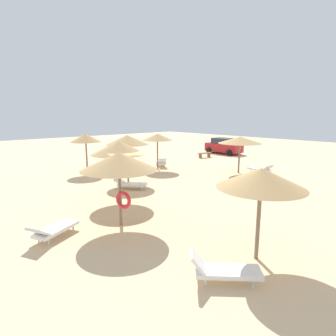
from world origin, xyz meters
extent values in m
plane|color=#DBBA8C|center=(0.00, 0.00, 0.00)|extent=(80.00, 80.00, 0.00)
cylinder|color=#75604C|center=(-4.85, 6.29, 1.20)|extent=(0.12, 0.12, 2.39)
cone|color=tan|center=(-4.85, 6.29, 2.56)|extent=(2.41, 2.41, 0.53)
cylinder|color=#75604C|center=(0.35, 9.77, 1.15)|extent=(0.12, 0.12, 2.31)
cone|color=tan|center=(0.35, 9.77, 2.45)|extent=(3.16, 3.16, 0.50)
cylinder|color=#75604C|center=(7.92, -0.58, 1.15)|extent=(0.12, 0.12, 2.31)
cone|color=tan|center=(7.92, -0.58, 2.50)|extent=(2.57, 2.57, 0.59)
cylinder|color=#75604C|center=(-2.83, 2.10, 1.26)|extent=(0.12, 0.12, 2.51)
cone|color=tan|center=(-2.83, 2.10, 2.72)|extent=(2.71, 2.71, 0.61)
cylinder|color=#75604C|center=(2.95, -2.19, 1.16)|extent=(0.12, 0.12, 2.31)
cone|color=tan|center=(2.95, -2.19, 2.56)|extent=(2.93, 2.93, 0.69)
torus|color=red|center=(3.17, -2.19, 1.08)|extent=(0.71, 0.34, 0.70)
cylinder|color=#75604C|center=(0.01, -0.32, 1.21)|extent=(0.12, 0.12, 2.43)
cone|color=tan|center=(0.01, -0.32, 2.67)|extent=(2.79, 2.79, 0.68)
cylinder|color=#75604C|center=(-7.29, 1.49, 1.20)|extent=(0.12, 0.12, 2.40)
cone|color=tan|center=(-7.29, 1.49, 2.61)|extent=(2.27, 2.27, 0.62)
cube|color=white|center=(-5.77, 7.39, 0.28)|extent=(1.79, 1.40, 0.12)
cube|color=white|center=(-5.07, 6.99, 0.54)|extent=(0.70, 0.77, 0.45)
cylinder|color=silver|center=(-5.14, 7.28, 0.11)|extent=(0.06, 0.06, 0.22)
cylinder|color=silver|center=(-5.35, 6.90, 0.11)|extent=(0.06, 0.06, 0.22)
cylinder|color=silver|center=(-6.18, 7.88, 0.11)|extent=(0.06, 0.06, 0.22)
cylinder|color=silver|center=(-6.40, 7.50, 0.11)|extent=(0.06, 0.06, 0.22)
cube|color=white|center=(1.41, 10.83, 0.28)|extent=(1.78, 0.92, 0.12)
cube|color=white|center=(2.20, 10.70, 0.52)|extent=(0.57, 0.71, 0.42)
cylinder|color=silver|center=(2.04, 10.95, 0.11)|extent=(0.06, 0.06, 0.22)
cylinder|color=silver|center=(1.97, 10.51, 0.11)|extent=(0.06, 0.06, 0.22)
cylinder|color=silver|center=(0.86, 11.15, 0.11)|extent=(0.06, 0.06, 0.22)
cylinder|color=silver|center=(0.78, 10.72, 0.11)|extent=(0.06, 0.06, 0.22)
cube|color=white|center=(8.06, -2.21, 0.28)|extent=(1.66, 1.65, 0.12)
cube|color=white|center=(7.50, -2.78, 0.56)|extent=(0.73, 0.74, 0.48)
cylinder|color=silver|center=(7.79, -2.79, 0.11)|extent=(0.06, 0.06, 0.22)
cylinder|color=silver|center=(7.48, -2.48, 0.11)|extent=(0.06, 0.06, 0.22)
cylinder|color=silver|center=(8.64, -1.95, 0.11)|extent=(0.06, 0.06, 0.22)
cylinder|color=silver|center=(8.33, -1.64, 0.11)|extent=(0.06, 0.06, 0.22)
cube|color=white|center=(-1.19, 1.28, 0.28)|extent=(1.70, 1.60, 0.12)
cube|color=white|center=(-1.80, 0.75, 0.46)|extent=(0.82, 0.83, 0.31)
cylinder|color=silver|center=(-1.50, 0.72, 0.11)|extent=(0.06, 0.06, 0.22)
cylinder|color=silver|center=(-1.79, 1.05, 0.11)|extent=(0.06, 0.06, 0.22)
cylinder|color=silver|center=(-0.59, 1.50, 0.11)|extent=(0.06, 0.06, 0.22)
cylinder|color=silver|center=(-0.88, 1.84, 0.11)|extent=(0.06, 0.06, 0.22)
cube|color=white|center=(2.29, -4.47, 0.28)|extent=(1.31, 1.81, 0.12)
cube|color=white|center=(2.64, -5.19, 0.49)|extent=(0.79, 0.73, 0.37)
cylinder|color=silver|center=(2.75, -4.92, 0.11)|extent=(0.06, 0.06, 0.22)
cylinder|color=silver|center=(2.35, -5.11, 0.11)|extent=(0.06, 0.06, 0.22)
cylinder|color=silver|center=(2.23, -3.83, 0.11)|extent=(0.06, 0.06, 0.22)
cylinder|color=silver|center=(1.83, -4.02, 0.11)|extent=(0.06, 0.06, 0.22)
cube|color=brown|center=(-6.27, 13.69, 0.45)|extent=(0.66, 1.55, 0.08)
cube|color=brown|center=(-6.37, 13.15, 0.21)|extent=(0.38, 0.18, 0.41)
cube|color=brown|center=(-6.17, 14.23, 0.21)|extent=(0.38, 0.18, 0.41)
cube|color=#B21E23|center=(-6.71, 17.42, 0.67)|extent=(4.04, 1.79, 0.90)
cube|color=#262D38|center=(-6.91, 17.41, 1.42)|extent=(2.04, 1.61, 0.60)
cylinder|color=black|center=(-5.38, 18.33, 0.32)|extent=(0.64, 0.23, 0.64)
cylinder|color=black|center=(-5.34, 16.57, 0.32)|extent=(0.64, 0.23, 0.64)
cylinder|color=black|center=(-8.08, 18.26, 0.32)|extent=(0.64, 0.23, 0.64)
cylinder|color=black|center=(-8.04, 16.50, 0.32)|extent=(0.64, 0.23, 0.64)
camera|label=1|loc=(11.92, -7.84, 4.31)|focal=29.96mm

